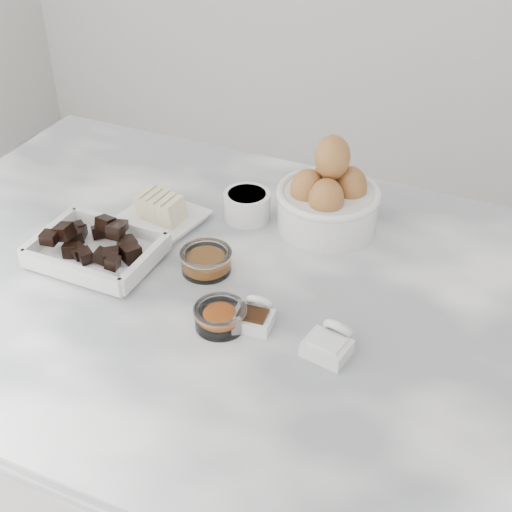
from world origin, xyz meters
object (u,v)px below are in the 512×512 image
at_px(sugar_ramekin, 247,204).
at_px(vanilla_spoon, 254,316).
at_px(honey_bowl, 206,260).
at_px(chocolate_dish, 96,248).
at_px(salt_spoon, 330,343).
at_px(zest_bowl, 220,316).
at_px(butter_plate, 159,213).
at_px(egg_bowl, 328,198).

xyz_separation_m(sugar_ramekin, vanilla_spoon, (0.13, -0.25, -0.01)).
bearing_deg(honey_bowl, chocolate_dish, -165.19).
bearing_deg(vanilla_spoon, honey_bowl, 145.02).
bearing_deg(salt_spoon, chocolate_dish, 173.04).
distance_m(zest_bowl, salt_spoon, 0.16).
height_order(chocolate_dish, vanilla_spoon, chocolate_dish).
xyz_separation_m(chocolate_dish, butter_plate, (0.04, 0.13, -0.00)).
distance_m(chocolate_dish, zest_bowl, 0.26).
bearing_deg(zest_bowl, egg_bowl, 80.75).
bearing_deg(egg_bowl, chocolate_dish, -141.13).
distance_m(butter_plate, zest_bowl, 0.29).
relative_size(butter_plate, zest_bowl, 1.95).
xyz_separation_m(chocolate_dish, vanilla_spoon, (0.29, -0.04, -0.01)).
distance_m(butter_plate, salt_spoon, 0.41).
bearing_deg(sugar_ramekin, zest_bowl, -72.77).
distance_m(chocolate_dish, salt_spoon, 0.41).
xyz_separation_m(honey_bowl, vanilla_spoon, (0.12, -0.08, -0.00)).
height_order(sugar_ramekin, vanilla_spoon, sugar_ramekin).
relative_size(butter_plate, salt_spoon, 1.88).
relative_size(sugar_ramekin, vanilla_spoon, 1.15).
height_order(butter_plate, egg_bowl, egg_bowl).
relative_size(zest_bowl, vanilla_spoon, 1.08).
xyz_separation_m(chocolate_dish, honey_bowl, (0.17, 0.05, -0.00)).
xyz_separation_m(butter_plate, salt_spoon, (0.37, -0.18, -0.01)).
relative_size(sugar_ramekin, egg_bowl, 0.46).
relative_size(honey_bowl, zest_bowl, 1.08).
xyz_separation_m(butter_plate, egg_bowl, (0.26, 0.11, 0.03)).
bearing_deg(honey_bowl, egg_bowl, 56.86).
bearing_deg(sugar_ramekin, salt_spoon, -46.98).
height_order(honey_bowl, salt_spoon, salt_spoon).
distance_m(zest_bowl, vanilla_spoon, 0.05).
bearing_deg(butter_plate, sugar_ramekin, 30.91).
height_order(chocolate_dish, butter_plate, butter_plate).
xyz_separation_m(zest_bowl, vanilla_spoon, (0.04, 0.02, -0.00)).
relative_size(butter_plate, vanilla_spoon, 2.11).
bearing_deg(sugar_ramekin, honey_bowl, -87.90).
distance_m(sugar_ramekin, vanilla_spoon, 0.28).
bearing_deg(zest_bowl, chocolate_dish, 165.84).
xyz_separation_m(honey_bowl, zest_bowl, (0.08, -0.11, -0.00)).
relative_size(sugar_ramekin, salt_spoon, 1.02).
bearing_deg(chocolate_dish, vanilla_spoon, -7.54).
bearing_deg(sugar_ramekin, chocolate_dish, -128.36).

